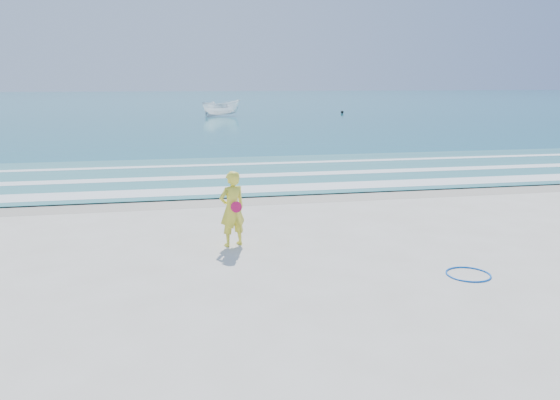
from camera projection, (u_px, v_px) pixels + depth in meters
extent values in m
plane|color=silver|center=(297.00, 298.00, 10.22)|extent=(400.00, 400.00, 0.00)
cube|color=#B2A893|center=(238.00, 198.00, 18.84)|extent=(400.00, 2.40, 0.00)
cube|color=#19727F|center=(180.00, 100.00, 110.76)|extent=(400.00, 190.00, 0.04)
cube|color=#59B7AD|center=(224.00, 174.00, 23.62)|extent=(400.00, 10.00, 0.01)
cube|color=white|center=(233.00, 190.00, 20.07)|extent=(400.00, 1.40, 0.01)
cube|color=white|center=(226.00, 176.00, 22.85)|extent=(400.00, 0.90, 0.01)
cube|color=white|center=(219.00, 165.00, 26.01)|extent=(400.00, 0.60, 0.01)
torus|color=blue|center=(468.00, 274.00, 11.42)|extent=(1.22, 1.22, 0.03)
imported|color=white|center=(222.00, 108.00, 61.46)|extent=(4.97, 3.22, 1.80)
sphere|color=black|center=(342.00, 112.00, 66.36)|extent=(0.36, 0.36, 0.36)
imported|color=yellow|center=(232.00, 209.00, 13.28)|extent=(0.80, 0.67, 1.86)
cylinder|color=#C9114A|center=(236.00, 207.00, 13.11)|extent=(0.27, 0.08, 0.27)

